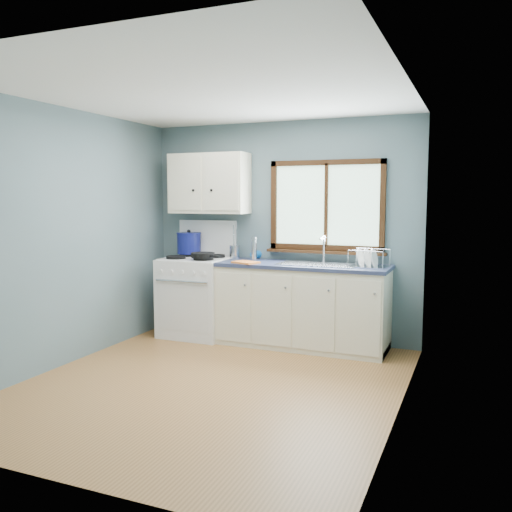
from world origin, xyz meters
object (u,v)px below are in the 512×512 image
at_px(sink, 319,270).
at_px(dish_rack, 368,262).
at_px(gas_range, 197,294).
at_px(thermos, 254,249).
at_px(base_cabinets, 302,310).
at_px(skillet, 203,255).
at_px(stockpot, 189,243).
at_px(utensil_crock, 235,252).

xyz_separation_m(sink, dish_rack, (0.54, -0.03, 0.11)).
distance_m(gas_range, thermos, 0.90).
bearing_deg(base_cabinets, dish_rack, -2.58).
relative_size(skillet, stockpot, 1.30).
relative_size(gas_range, sink, 1.62).
xyz_separation_m(gas_range, dish_rack, (2.02, -0.01, 0.48)).
bearing_deg(gas_range, stockpot, 139.65).
relative_size(sink, thermos, 3.13).
distance_m(utensil_crock, dish_rack, 1.64).
bearing_deg(stockpot, base_cabinets, -5.28).
bearing_deg(utensil_crock, gas_range, -151.89).
height_order(sink, utensil_crock, utensil_crock).
height_order(skillet, utensil_crock, utensil_crock).
bearing_deg(sink, gas_range, -179.29).
height_order(stockpot, utensil_crock, utensil_crock).
bearing_deg(thermos, base_cabinets, -8.85).
bearing_deg(gas_range, dish_rack, -0.38).
bearing_deg(thermos, gas_range, -170.59).
relative_size(skillet, thermos, 1.61).
xyz_separation_m(utensil_crock, dish_rack, (1.62, -0.23, -0.03)).
height_order(stockpot, thermos, stockpot).
relative_size(utensil_crock, dish_rack, 0.96).
bearing_deg(gas_range, thermos, 9.41).
bearing_deg(base_cabinets, sink, -0.13).
xyz_separation_m(base_cabinets, skillet, (-1.12, -0.19, 0.58)).
xyz_separation_m(base_cabinets, thermos, (-0.61, 0.10, 0.64)).
bearing_deg(gas_range, sink, 0.71).
relative_size(base_cabinets, utensil_crock, 4.74).
bearing_deg(utensil_crock, thermos, -18.78).
xyz_separation_m(base_cabinets, dish_rack, (0.72, -0.03, 0.56)).
height_order(gas_range, utensil_crock, gas_range).
bearing_deg(skillet, stockpot, 157.75).
xyz_separation_m(utensil_crock, thermos, (0.29, -0.10, 0.05)).
distance_m(skillet, stockpot, 0.50).
xyz_separation_m(skillet, stockpot, (-0.37, 0.33, 0.10)).
bearing_deg(sink, dish_rack, -3.39).
xyz_separation_m(gas_range, utensil_crock, (0.40, 0.21, 0.51)).
height_order(base_cabinets, sink, sink).
distance_m(stockpot, dish_rack, 2.22).
relative_size(base_cabinets, sink, 2.20).
bearing_deg(stockpot, sink, -4.72).
distance_m(sink, utensil_crock, 1.11).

